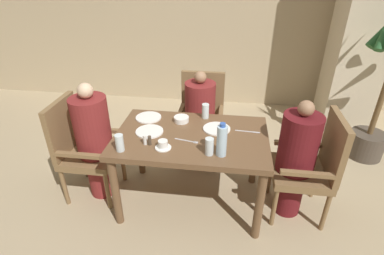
% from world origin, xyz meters
% --- Properties ---
extents(ground_plane, '(16.00, 16.00, 0.00)m').
position_xyz_m(ground_plane, '(0.00, 0.00, 0.00)').
color(ground_plane, tan).
extents(wall_back, '(8.00, 0.06, 2.80)m').
position_xyz_m(wall_back, '(0.00, 2.38, 1.40)').
color(wall_back, tan).
rests_on(wall_back, ground_plane).
extents(pillar_stone, '(0.59, 0.59, 2.70)m').
position_xyz_m(pillar_stone, '(1.85, 1.82, 1.35)').
color(pillar_stone, beige).
rests_on(pillar_stone, ground_plane).
extents(dining_table, '(1.31, 0.84, 0.73)m').
position_xyz_m(dining_table, '(0.00, 0.00, 0.64)').
color(dining_table, brown).
rests_on(dining_table, ground_plane).
extents(chair_left_side, '(0.49, 0.48, 0.98)m').
position_xyz_m(chair_left_side, '(-1.04, 0.00, 0.53)').
color(chair_left_side, brown).
rests_on(chair_left_side, ground_plane).
extents(diner_in_left_chair, '(0.32, 0.32, 1.16)m').
position_xyz_m(diner_in_left_chair, '(-0.89, 0.00, 0.60)').
color(diner_in_left_chair, maroon).
rests_on(diner_in_left_chair, ground_plane).
extents(chair_far_side, '(0.48, 0.49, 0.98)m').
position_xyz_m(chair_far_side, '(0.00, 0.80, 0.53)').
color(chair_far_side, brown).
rests_on(chair_far_side, ground_plane).
extents(diner_in_far_chair, '(0.32, 0.32, 1.08)m').
position_xyz_m(diner_in_far_chair, '(-0.00, 0.66, 0.56)').
color(diner_in_far_chair, maroon).
rests_on(diner_in_far_chair, ground_plane).
extents(chair_right_side, '(0.49, 0.48, 0.98)m').
position_xyz_m(chair_right_side, '(1.04, 0.00, 0.53)').
color(chair_right_side, brown).
rests_on(chair_right_side, ground_plane).
extents(diner_in_right_chair, '(0.32, 0.32, 1.11)m').
position_xyz_m(diner_in_right_chair, '(0.89, 0.00, 0.57)').
color(diner_in_right_chair, '#5B1419').
rests_on(diner_in_right_chair, ground_plane).
extents(potted_palm, '(0.66, 0.75, 1.78)m').
position_xyz_m(potted_palm, '(1.93, 1.03, 0.77)').
color(potted_palm, '#4C4238').
rests_on(potted_palm, ground_plane).
extents(plate_main_left, '(0.24, 0.24, 0.01)m').
position_xyz_m(plate_main_left, '(0.21, 0.13, 0.74)').
color(plate_main_left, white).
rests_on(plate_main_left, dining_table).
extents(plate_main_right, '(0.24, 0.24, 0.01)m').
position_xyz_m(plate_main_right, '(-0.45, 0.26, 0.74)').
color(plate_main_right, white).
rests_on(plate_main_right, dining_table).
extents(plate_dessert_center, '(0.24, 0.24, 0.01)m').
position_xyz_m(plate_dessert_center, '(-0.37, -0.00, 0.74)').
color(plate_dessert_center, white).
rests_on(plate_dessert_center, dining_table).
extents(teacup_with_saucer, '(0.13, 0.13, 0.07)m').
position_xyz_m(teacup_with_saucer, '(-0.20, -0.23, 0.76)').
color(teacup_with_saucer, white).
rests_on(teacup_with_saucer, dining_table).
extents(bowl_small, '(0.14, 0.14, 0.05)m').
position_xyz_m(bowl_small, '(-0.13, 0.23, 0.76)').
color(bowl_small, white).
rests_on(bowl_small, dining_table).
extents(water_bottle, '(0.08, 0.08, 0.28)m').
position_xyz_m(water_bottle, '(0.27, -0.26, 0.86)').
color(water_bottle, silver).
rests_on(water_bottle, dining_table).
extents(glass_tall_near, '(0.07, 0.07, 0.14)m').
position_xyz_m(glass_tall_near, '(0.18, -0.27, 0.80)').
color(glass_tall_near, silver).
rests_on(glass_tall_near, dining_table).
extents(glass_tall_mid, '(0.07, 0.07, 0.14)m').
position_xyz_m(glass_tall_mid, '(0.09, 0.34, 0.80)').
color(glass_tall_mid, silver).
rests_on(glass_tall_mid, dining_table).
extents(glass_tall_far, '(0.07, 0.07, 0.14)m').
position_xyz_m(glass_tall_far, '(-0.52, -0.31, 0.80)').
color(glass_tall_far, silver).
rests_on(glass_tall_far, dining_table).
extents(salt_shaker, '(0.03, 0.03, 0.08)m').
position_xyz_m(salt_shaker, '(-0.35, -0.20, 0.78)').
color(salt_shaker, white).
rests_on(salt_shaker, dining_table).
extents(pepper_shaker, '(0.03, 0.03, 0.08)m').
position_xyz_m(pepper_shaker, '(-0.31, -0.20, 0.77)').
color(pepper_shaker, '#4C3D2D').
rests_on(pepper_shaker, dining_table).
extents(fork_beside_plate, '(0.20, 0.06, 0.00)m').
position_xyz_m(fork_beside_plate, '(-0.01, -0.10, 0.74)').
color(fork_beside_plate, silver).
rests_on(fork_beside_plate, dining_table).
extents(knife_beside_plate, '(0.22, 0.03, 0.00)m').
position_xyz_m(knife_beside_plate, '(0.49, 0.12, 0.74)').
color(knife_beside_plate, silver).
rests_on(knife_beside_plate, dining_table).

